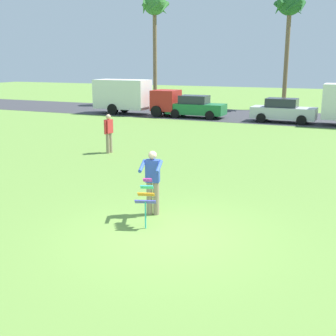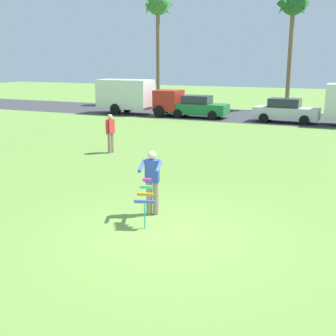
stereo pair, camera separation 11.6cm
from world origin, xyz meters
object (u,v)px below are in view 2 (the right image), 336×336
parked_truck_red_cab (135,96)px  parked_car_silver (286,111)px  kite_held (145,196)px  parked_car_green (198,107)px  person_walker_near (110,132)px  palm_tree_left_near (158,9)px  person_kite_flyer (152,180)px  palm_tree_right_near (293,8)px

parked_truck_red_cab → parked_car_silver: parked_truck_red_cab is taller
kite_held → parked_car_green: 21.42m
parked_car_green → person_walker_near: person_walker_near is taller
palm_tree_left_near → person_walker_near: 23.99m
kite_held → parked_truck_red_cab: bearing=119.3°
person_kite_flyer → palm_tree_left_near: bearing=115.3°
kite_held → palm_tree_right_near: size_ratio=0.12×
kite_held → palm_tree_left_near: palm_tree_left_near is taller
parked_car_green → palm_tree_right_near: (4.89, 8.54, 7.42)m
parked_car_silver → palm_tree_right_near: (-1.33, 8.54, 7.42)m
parked_car_green → person_walker_near: size_ratio=2.44×
person_kite_flyer → palm_tree_left_near: palm_tree_left_near is taller
parked_truck_red_cab → person_walker_near: parked_truck_red_cab is taller
person_kite_flyer → person_walker_near: same height
parked_car_green → person_walker_near: (0.78, -13.26, 0.16)m
person_walker_near → palm_tree_right_near: bearing=79.3°
parked_car_green → parked_truck_red_cab: bearing=180.0°
parked_truck_red_cab → palm_tree_right_near: size_ratio=0.69×
kite_held → person_walker_near: (-5.47, 7.23, 0.15)m
parked_truck_red_cab → person_walker_near: 14.57m
palm_tree_left_near → palm_tree_right_near: 11.99m
parked_truck_red_cab → parked_car_green: 5.27m
parked_car_silver → parked_car_green: bearing=-180.0°
parked_truck_red_cab → parked_car_silver: bearing=0.0°
kite_held → palm_tree_right_near: bearing=92.7°
person_kite_flyer → parked_car_silver: person_kite_flyer is taller
person_kite_flyer → palm_tree_left_near: size_ratio=0.17×
person_kite_flyer → parked_car_green: size_ratio=0.41×
person_kite_flyer → parked_car_silver: (0.19, 19.68, -0.18)m
person_walker_near → kite_held: bearing=-52.9°
palm_tree_right_near → person_walker_near: bearing=-100.7°
person_kite_flyer → parked_truck_red_cab: (-11.27, 19.68, 0.46)m
person_kite_flyer → palm_tree_left_near: (-13.11, 27.74, 7.67)m
palm_tree_right_near → person_walker_near: 23.35m
parked_car_green → person_kite_flyer: bearing=-72.9°
kite_held → palm_tree_left_near: 32.47m
kite_held → parked_car_silver: size_ratio=0.27×
parked_car_green → palm_tree_left_near: 13.29m
kite_held → palm_tree_right_near: 29.99m
kite_held → parked_truck_red_cab: 23.49m
person_kite_flyer → parked_truck_red_cab: bearing=119.8°
parked_truck_red_cab → parked_car_silver: 11.48m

